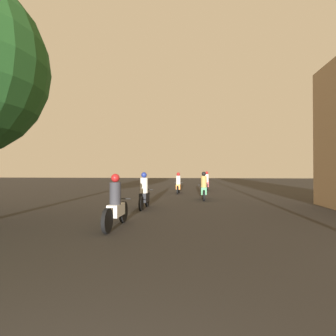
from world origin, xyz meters
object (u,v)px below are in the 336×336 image
motorcycle_black (144,194)px  motorcycle_red (207,183)px  motorcycle_green (204,188)px  motorcycle_orange (178,185)px  motorcycle_white (116,206)px

motorcycle_black → motorcycle_red: (3.01, 10.89, 0.01)m
motorcycle_green → motorcycle_orange: motorcycle_green is taller
motorcycle_black → motorcycle_red: size_ratio=0.99×
motorcycle_black → motorcycle_orange: size_ratio=0.90×
motorcycle_black → motorcycle_green: 4.60m
motorcycle_black → motorcycle_orange: bearing=75.2°
motorcycle_white → motorcycle_red: 14.99m
motorcycle_white → motorcycle_black: bearing=95.2°
motorcycle_green → motorcycle_red: (0.40, 7.09, 0.00)m
motorcycle_green → motorcycle_orange: (-1.73, 4.01, -0.02)m
motorcycle_white → motorcycle_green: (2.64, 7.59, 0.02)m
motorcycle_black → motorcycle_orange: 7.85m
motorcycle_white → motorcycle_orange: motorcycle_white is taller
motorcycle_green → motorcycle_red: motorcycle_red is taller
motorcycle_green → motorcycle_white: bearing=-116.0°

